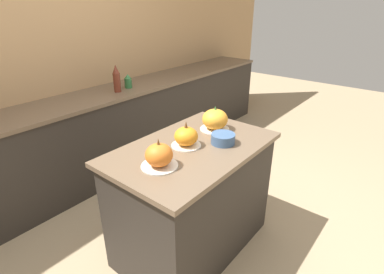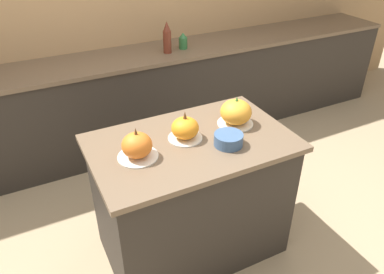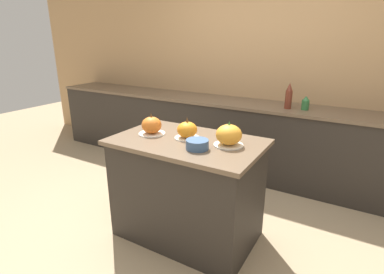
{
  "view_description": "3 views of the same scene",
  "coord_description": "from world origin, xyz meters",
  "px_view_note": "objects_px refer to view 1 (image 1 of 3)",
  "views": [
    {
      "loc": [
        -1.44,
        -1.17,
        1.81
      ],
      "look_at": [
        0.03,
        0.03,
        0.94
      ],
      "focal_mm": 28.0,
      "sensor_mm": 36.0,
      "label": 1
    },
    {
      "loc": [
        -0.84,
        -1.67,
        2.08
      ],
      "look_at": [
        -0.0,
        -0.01,
        0.92
      ],
      "focal_mm": 35.0,
      "sensor_mm": 36.0,
      "label": 2
    },
    {
      "loc": [
        1.19,
        -1.94,
        1.67
      ],
      "look_at": [
        0.03,
        0.03,
        0.91
      ],
      "focal_mm": 28.0,
      "sensor_mm": 36.0,
      "label": 3
    }
  ],
  "objects_px": {
    "bottle_tall": "(117,79)",
    "bottle_short": "(128,81)",
    "pumpkin_cake_center": "(186,137)",
    "pumpkin_cake_left": "(159,156)",
    "mixing_bowl": "(223,139)",
    "pumpkin_cake_right": "(215,120)"
  },
  "relations": [
    {
      "from": "bottle_tall",
      "to": "bottle_short",
      "type": "bearing_deg",
      "value": 11.87
    },
    {
      "from": "pumpkin_cake_center",
      "to": "bottle_tall",
      "type": "distance_m",
      "value": 1.44
    },
    {
      "from": "pumpkin_cake_left",
      "to": "bottle_short",
      "type": "xyz_separation_m",
      "value": [
        0.97,
        1.45,
        0.03
      ]
    },
    {
      "from": "bottle_short",
      "to": "mixing_bowl",
      "type": "bearing_deg",
      "value": -106.37
    },
    {
      "from": "bottle_tall",
      "to": "bottle_short",
      "type": "distance_m",
      "value": 0.19
    },
    {
      "from": "pumpkin_cake_left",
      "to": "pumpkin_cake_center",
      "type": "bearing_deg",
      "value": 10.05
    },
    {
      "from": "pumpkin_cake_center",
      "to": "bottle_short",
      "type": "height_order",
      "value": "bottle_short"
    },
    {
      "from": "bottle_tall",
      "to": "pumpkin_cake_center",
      "type": "bearing_deg",
      "value": -109.45
    },
    {
      "from": "pumpkin_cake_right",
      "to": "pumpkin_cake_left",
      "type": "bearing_deg",
      "value": -174.16
    },
    {
      "from": "pumpkin_cake_right",
      "to": "bottle_tall",
      "type": "distance_m",
      "value": 1.35
    },
    {
      "from": "pumpkin_cake_center",
      "to": "mixing_bowl",
      "type": "xyz_separation_m",
      "value": [
        0.19,
        -0.18,
        -0.03
      ]
    },
    {
      "from": "pumpkin_cake_center",
      "to": "pumpkin_cake_right",
      "type": "relative_size",
      "value": 0.9
    },
    {
      "from": "pumpkin_cake_right",
      "to": "bottle_tall",
      "type": "xyz_separation_m",
      "value": [
        0.12,
        1.34,
        0.09
      ]
    },
    {
      "from": "bottle_tall",
      "to": "pumpkin_cake_left",
      "type": "bearing_deg",
      "value": -119.46
    },
    {
      "from": "pumpkin_cake_center",
      "to": "bottle_short",
      "type": "xyz_separation_m",
      "value": [
        0.66,
        1.39,
        0.04
      ]
    },
    {
      "from": "pumpkin_cake_right",
      "to": "mixing_bowl",
      "type": "height_order",
      "value": "pumpkin_cake_right"
    },
    {
      "from": "pumpkin_cake_right",
      "to": "mixing_bowl",
      "type": "xyz_separation_m",
      "value": [
        -0.17,
        -0.19,
        -0.05
      ]
    },
    {
      "from": "pumpkin_cake_left",
      "to": "pumpkin_cake_center",
      "type": "xyz_separation_m",
      "value": [
        0.32,
        0.06,
        -0.0
      ]
    },
    {
      "from": "pumpkin_cake_left",
      "to": "pumpkin_cake_right",
      "type": "distance_m",
      "value": 0.68
    },
    {
      "from": "pumpkin_cake_right",
      "to": "bottle_short",
      "type": "bearing_deg",
      "value": 77.99
    },
    {
      "from": "bottle_short",
      "to": "pumpkin_cake_center",
      "type": "bearing_deg",
      "value": -115.19
    },
    {
      "from": "pumpkin_cake_center",
      "to": "pumpkin_cake_right",
      "type": "bearing_deg",
      "value": 2.08
    }
  ]
}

